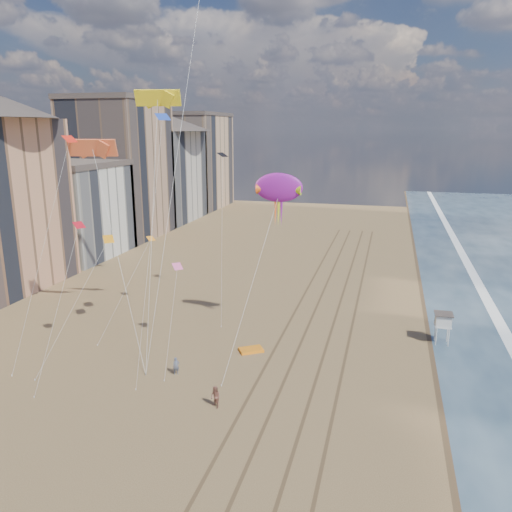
% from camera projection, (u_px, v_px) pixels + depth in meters
% --- Properties ---
extents(wet_sand, '(260.00, 260.00, 0.00)m').
position_uv_depth(wet_sand, '(460.00, 314.00, 62.50)').
color(wet_sand, '#42301E').
rests_on(wet_sand, ground).
extents(foam, '(260.00, 260.00, 0.00)m').
position_uv_depth(foam, '(497.00, 317.00, 61.44)').
color(foam, white).
rests_on(foam, ground).
extents(tracks, '(7.68, 120.00, 0.01)m').
position_uv_depth(tracks, '(318.00, 331.00, 57.30)').
color(tracks, brown).
rests_on(tracks, ground).
extents(buildings, '(34.72, 131.35, 29.00)m').
position_uv_depth(buildings, '(105.00, 175.00, 99.39)').
color(buildings, '#C6B284').
rests_on(buildings, ground).
extents(lifeguard_stand, '(1.90, 1.90, 3.44)m').
position_uv_depth(lifeguard_stand, '(443.00, 320.00, 53.44)').
color(lifeguard_stand, silver).
rests_on(lifeguard_stand, ground).
extents(grounded_kite, '(2.86, 2.60, 0.27)m').
position_uv_depth(grounded_kite, '(251.00, 350.00, 52.14)').
color(grounded_kite, orange).
rests_on(grounded_kite, ground).
extents(show_kite, '(4.76, 6.49, 20.19)m').
position_uv_depth(show_kite, '(279.00, 188.00, 51.44)').
color(show_kite, '#8E1694').
rests_on(show_kite, ground).
extents(kite_flyer_a, '(0.73, 0.71, 1.70)m').
position_uv_depth(kite_flyer_a, '(176.00, 366.00, 47.06)').
color(kite_flyer_a, '#545A6C').
rests_on(kite_flyer_a, ground).
extents(kite_flyer_b, '(1.17, 1.12, 1.90)m').
position_uv_depth(kite_flyer_b, '(215.00, 397.00, 41.43)').
color(kite_flyer_b, '#8F5948').
rests_on(kite_flyer_b, ground).
extents(parafoils, '(18.42, 4.68, 23.62)m').
position_uv_depth(parafoils, '(155.00, 44.00, 49.09)').
color(parafoils, black).
rests_on(parafoils, ground).
extents(small_kites, '(13.89, 20.90, 15.25)m').
position_uv_depth(small_kites, '(138.00, 190.00, 52.07)').
color(small_kites, pink).
rests_on(small_kites, ground).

